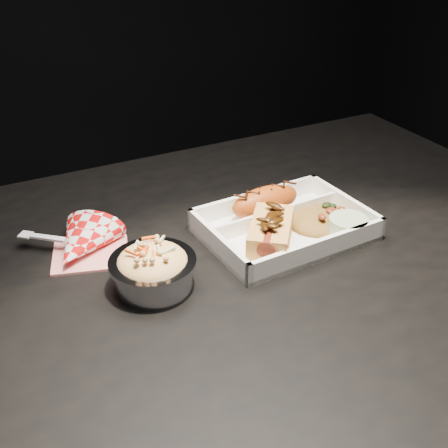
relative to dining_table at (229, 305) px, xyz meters
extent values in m
cube|color=black|center=(0.00, 0.00, 0.08)|extent=(1.20, 0.80, 0.03)
cylinder|color=black|center=(0.55, 0.35, -0.30)|extent=(0.05, 0.05, 0.72)
cube|color=white|center=(0.11, 0.02, 0.09)|extent=(0.26, 0.19, 0.01)
cube|color=white|center=(0.10, 0.10, 0.11)|extent=(0.25, 0.02, 0.04)
cube|color=white|center=(0.11, -0.07, 0.11)|extent=(0.25, 0.02, 0.04)
cube|color=white|center=(-0.01, 0.01, 0.11)|extent=(0.02, 0.18, 0.04)
cube|color=white|center=(0.23, 0.02, 0.11)|extent=(0.02, 0.18, 0.04)
cube|color=white|center=(0.11, 0.04, 0.11)|extent=(0.23, 0.02, 0.03)
ellipsoid|color=#B04811|center=(0.10, 0.07, 0.12)|extent=(0.13, 0.06, 0.05)
cube|color=#E6A24E|center=(0.08, -0.02, 0.12)|extent=(0.09, 0.10, 0.04)
cube|color=#E6A24E|center=(0.05, 0.00, 0.12)|extent=(0.09, 0.10, 0.04)
cylinder|color=maroon|center=(0.06, -0.01, 0.13)|extent=(0.09, 0.11, 0.03)
ellipsoid|color=olive|center=(0.17, 0.01, 0.11)|extent=(0.12, 0.10, 0.03)
cylinder|color=#A5B88B|center=(0.18, -0.04, 0.11)|extent=(0.06, 0.06, 0.03)
cylinder|color=silver|center=(-0.13, -0.02, 0.11)|extent=(0.10, 0.10, 0.04)
cylinder|color=silver|center=(-0.13, -0.02, 0.13)|extent=(0.12, 0.12, 0.01)
ellipsoid|color=beige|center=(-0.13, -0.02, 0.13)|extent=(0.10, 0.10, 0.04)
cube|color=red|center=(-0.18, 0.10, 0.09)|extent=(0.13, 0.12, 0.00)
cone|color=red|center=(-0.19, 0.11, 0.11)|extent=(0.15, 0.15, 0.10)
cube|color=white|center=(-0.23, 0.14, 0.11)|extent=(0.05, 0.05, 0.00)
cube|color=white|center=(-0.26, 0.17, 0.11)|extent=(0.03, 0.03, 0.00)
camera|label=1|loc=(-0.32, -0.61, 0.56)|focal=45.00mm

